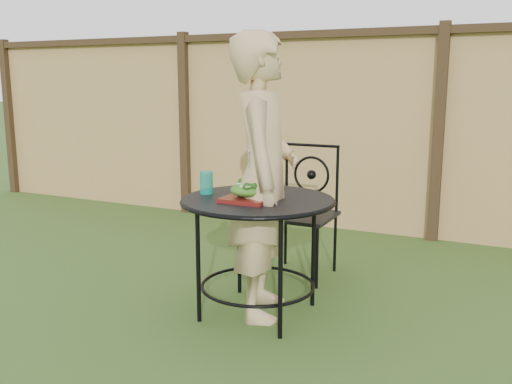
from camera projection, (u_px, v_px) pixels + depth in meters
ground at (178, 297)px, 3.78m from camera, size 60.00×60.00×0.00m
fence at (301, 129)px, 5.53m from camera, size 8.00×0.12×1.90m
patio_table at (258, 221)px, 3.41m from camera, size 0.92×0.92×0.72m
patio_chair at (304, 207)px, 4.15m from camera, size 0.46×0.46×0.95m
diner at (263, 177)px, 3.38m from camera, size 0.58×0.72×1.69m
salad_plate at (248, 199)px, 3.31m from camera, size 0.27×0.27×0.02m
salad at (248, 190)px, 3.30m from camera, size 0.21×0.21×0.08m
fork at (250, 168)px, 3.27m from camera, size 0.01×0.01×0.18m
drinking_glass at (206, 182)px, 3.51m from camera, size 0.08×0.08×0.14m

